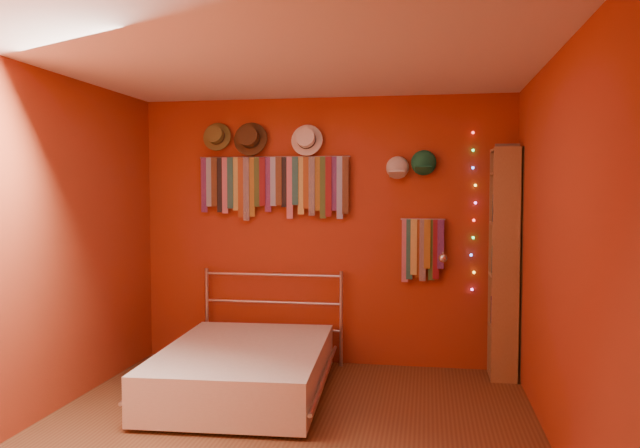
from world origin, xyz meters
The scene contains 16 objects.
ground centered at (0.00, 0.00, 0.00)m, with size 3.50×3.50×0.00m, color brown.
back_wall centered at (0.00, 1.75, 1.25)m, with size 3.50×0.02×2.50m, color maroon.
right_wall centered at (1.75, 0.00, 1.25)m, with size 0.02×3.50×2.50m, color maroon.
left_wall centered at (-1.75, 0.00, 1.25)m, with size 0.02×3.50×2.50m, color maroon.
ceiling centered at (0.00, 0.00, 2.50)m, with size 3.50×3.50×0.02m, color white.
tie_rack centered at (-0.47, 1.68, 1.70)m, with size 1.45×0.03×0.61m.
small_tie_rack centered at (0.91, 1.68, 1.12)m, with size 0.40×0.03×0.58m.
fedora_olive centered at (-1.03, 1.66, 2.15)m, with size 0.27×0.15×0.27m.
fedora_brown centered at (-0.70, 1.65, 2.13)m, with size 0.32×0.18×0.32m.
fedora_white centered at (-0.15, 1.65, 2.11)m, with size 0.30×0.16×0.29m.
cap_white centered at (0.68, 1.70, 1.84)m, with size 0.19×0.24×0.19m.
cap_green centered at (0.92, 1.70, 1.88)m, with size 0.20×0.25×0.20m.
fairy_lights centered at (1.36, 1.71, 1.45)m, with size 0.06×0.02×1.43m.
reading_lamp centered at (1.09, 1.49, 1.05)m, with size 0.08×0.33×0.10m.
bookshelf centered at (1.66, 1.53, 1.02)m, with size 0.25×0.34×2.00m.
bed centered at (-0.48, 0.72, 0.21)m, with size 1.43×1.87×0.89m.
Camera 1 is at (0.96, -4.03, 1.63)m, focal length 35.00 mm.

